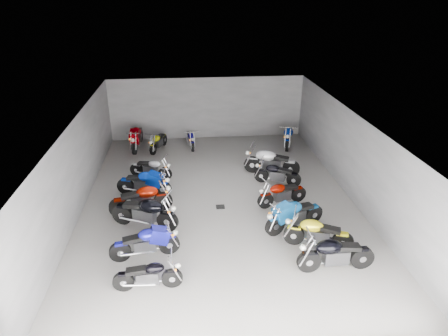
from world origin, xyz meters
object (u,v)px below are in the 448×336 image
Objects in this scene: motorcycle_right_b at (318,233)px; motorcycle_right_d at (282,193)px; motorcycle_back_f at (289,136)px; drain_grate at (220,207)px; motorcycle_back_b at (158,141)px; motorcycle_left_e at (145,183)px; motorcycle_back_a at (137,137)px; motorcycle_left_a at (148,275)px; motorcycle_right_f at (271,162)px; motorcycle_left_f at (151,168)px; motorcycle_left_b at (146,243)px; motorcycle_right_a at (335,254)px; motorcycle_left_c at (145,212)px; motorcycle_right_c at (294,215)px; motorcycle_left_d at (142,199)px; motorcycle_back_c at (191,139)px; motorcycle_right_e at (277,174)px.

motorcycle_right_b reaches higher than motorcycle_right_d.
drain_grate is at bearing 73.58° from motorcycle_back_f.
motorcycle_right_d reaches higher than motorcycle_back_b.
motorcycle_left_e is 0.89× the size of motorcycle_back_a.
motorcycle_left_a is 10.03m from motorcycle_back_b.
motorcycle_right_f is at bearing 152.36° from motorcycle_back_a.
motorcycle_back_a is 1.09× the size of motorcycle_back_f.
motorcycle_left_f is 0.93× the size of motorcycle_right_d.
drain_grate is 3.83m from motorcycle_left_f.
motorcycle_right_a is at bearing 68.80° from motorcycle_left_b.
motorcycle_left_a is at bearing 26.86° from motorcycle_left_c.
motorcycle_right_a is 9.74m from motorcycle_back_f.
motorcycle_right_a is (5.69, -5.06, 0.02)m from motorcycle_left_e.
motorcycle_right_c reaches higher than motorcycle_left_b.
motorcycle_back_f is at bearing 147.21° from motorcycle_left_a.
motorcycle_left_d is 0.97× the size of motorcycle_right_f.
motorcycle_back_c is at bearing 62.82° from motorcycle_right_f.
motorcycle_right_c is at bearing 164.78° from motorcycle_right_d.
motorcycle_right_d is 0.81× the size of motorcycle_back_a.
drain_grate is 2.89m from motorcycle_right_c.
motorcycle_right_e is at bearing 97.55° from motorcycle_left_d.
motorcycle_right_f is (-0.05, 0.95, 0.11)m from motorcycle_right_e.
motorcycle_back_b is (0.13, 3.18, -0.00)m from motorcycle_left_f.
motorcycle_back_f is (1.10, 9.68, 0.00)m from motorcycle_right_a.
motorcycle_right_d is at bearing -1.36° from drain_grate.
motorcycle_left_d is 6.41m from motorcycle_back_a.
motorcycle_back_b is at bearing 2.86° from motorcycle_back_c.
motorcycle_left_a is at bearing 95.68° from motorcycle_right_c.
motorcycle_left_d is at bearing 137.16° from motorcycle_right_f.
motorcycle_right_f is (5.07, -0.13, 0.12)m from motorcycle_left_f.
motorcycle_right_e is (4.75, 5.76, 0.02)m from motorcycle_left_a.
motorcycle_left_a is at bearing 100.98° from motorcycle_back_a.
motorcycle_right_e is at bearing 139.97° from motorcycle_left_a.
motorcycle_right_c is (5.09, -2.90, 0.02)m from motorcycle_left_e.
motorcycle_left_d is 1.02× the size of motorcycle_back_f.
motorcycle_left_c is 5.75m from motorcycle_right_e.
motorcycle_back_b is at bearing 51.40° from motorcycle_right_b.
motorcycle_right_a is 12.01m from motorcycle_back_a.
motorcycle_back_f is at bearing 139.17° from motorcycle_left_e.
motorcycle_left_e reaches higher than motorcycle_right_b.
motorcycle_left_f is 7.69m from motorcycle_right_b.
motorcycle_left_e is 5.39m from motorcycle_right_f.
motorcycle_left_f is (-0.06, 3.81, -0.11)m from motorcycle_left_c.
motorcycle_left_c is at bearing 71.03° from motorcycle_back_c.
motorcycle_back_c is (2.66, -0.11, -0.13)m from motorcycle_back_a.
motorcycle_left_c is 1.25× the size of motorcycle_right_e.
motorcycle_right_e is (2.46, 1.64, 0.46)m from drain_grate.
motorcycle_right_c is at bearing 103.84° from motorcycle_left_c.
motorcycle_back_f is at bearing -7.13° from motorcycle_right_a.
motorcycle_right_f is at bearing 128.26° from motorcycle_left_b.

